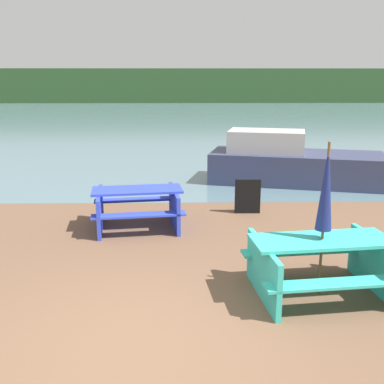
# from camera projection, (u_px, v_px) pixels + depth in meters

# --- Properties ---
(ground_plane) EXTENTS (60.00, 60.00, 0.00)m
(ground_plane) POSITION_uv_depth(u_px,v_px,m) (132.00, 349.00, 4.88)
(ground_plane) COLOR brown
(water) EXTENTS (60.00, 50.00, 0.00)m
(water) POSITION_uv_depth(u_px,v_px,m) (176.00, 116.00, 34.83)
(water) COLOR slate
(water) RESTS_ON ground_plane
(far_treeline) EXTENTS (80.00, 1.60, 4.00)m
(far_treeline) POSITION_uv_depth(u_px,v_px,m) (178.00, 86.00, 53.72)
(far_treeline) COLOR #284723
(far_treeline) RESTS_ON water
(picnic_table_teal) EXTENTS (2.02, 1.59, 0.79)m
(picnic_table_teal) POSITION_uv_depth(u_px,v_px,m) (321.00, 261.00, 6.03)
(picnic_table_teal) COLOR #33B7A8
(picnic_table_teal) RESTS_ON ground_plane
(picnic_table_blue) EXTENTS (1.90, 1.60, 0.78)m
(picnic_table_blue) POSITION_uv_depth(u_px,v_px,m) (138.00, 204.00, 8.76)
(picnic_table_blue) COLOR blue
(picnic_table_blue) RESTS_ON ground_plane
(umbrella_navy) EXTENTS (0.21, 0.21, 2.08)m
(umbrella_navy) POSITION_uv_depth(u_px,v_px,m) (326.00, 188.00, 5.78)
(umbrella_navy) COLOR brown
(umbrella_navy) RESTS_ON ground_plane
(boat) EXTENTS (5.01, 2.88, 1.45)m
(boat) POSITION_uv_depth(u_px,v_px,m) (291.00, 163.00, 12.58)
(boat) COLOR #333856
(boat) RESTS_ON water
(signboard) EXTENTS (0.55, 0.08, 0.75)m
(signboard) POSITION_uv_depth(u_px,v_px,m) (248.00, 196.00, 9.72)
(signboard) COLOR black
(signboard) RESTS_ON ground_plane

